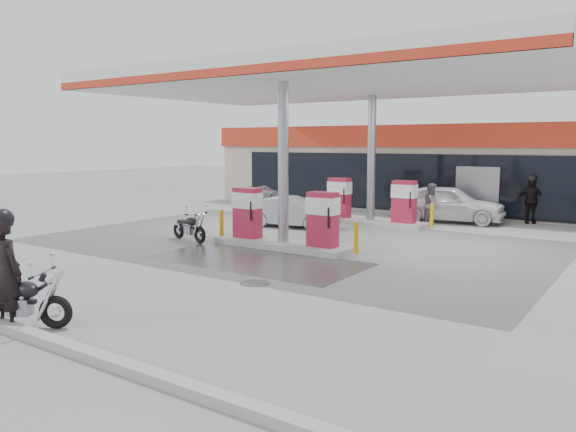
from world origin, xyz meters
The scene contains 15 objects.
ground centered at (0.00, 0.00, 0.00)m, with size 90.00×90.00×0.00m, color gray.
wet_patch centered at (0.50, 0.00, 0.00)m, with size 6.00×3.00×0.00m, color #4C4C4F.
drain_cover centered at (2.00, -2.00, 0.00)m, with size 0.70×0.70×0.01m, color #38383A.
store_building centered at (0.01, 15.94, 2.01)m, with size 22.00×8.22×4.00m.
canopy centered at (0.00, 5.00, 5.27)m, with size 16.00×10.02×5.51m.
pump_island_near centered at (0.00, 2.00, 0.71)m, with size 5.14×1.30×1.78m.
pump_island_far centered at (0.00, 8.00, 0.71)m, with size 5.14×1.30×1.78m.
main_motorcycle centered at (0.54, -6.77, 0.45)m, with size 1.76×1.13×1.01m.
biker_main centered at (0.37, -6.88, 0.98)m, with size 0.72×0.47×1.96m, color black.
parked_motorcycle centered at (-3.18, 1.19, 0.43)m, with size 1.85×0.84×0.96m.
sedan_white centered at (2.30, 10.36, 0.76)m, with size 1.79×4.44×1.51m, color white.
attendant centered at (2.13, 9.00, 0.83)m, with size 0.80×0.63×1.65m, color #5B5B61.
hatchback_silver centered at (-2.10, 5.60, 0.58)m, with size 1.23×3.54×1.17m, color #9A9DA2.
parked_car_left centered at (-8.44, 12.54, 0.58)m, with size 1.64×4.03×1.17m, color #919499.
biker_walking centered at (5.14, 11.80, 0.92)m, with size 1.08×0.45×1.84m, color black.
Camera 1 is at (9.73, -11.92, 3.21)m, focal length 35.00 mm.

